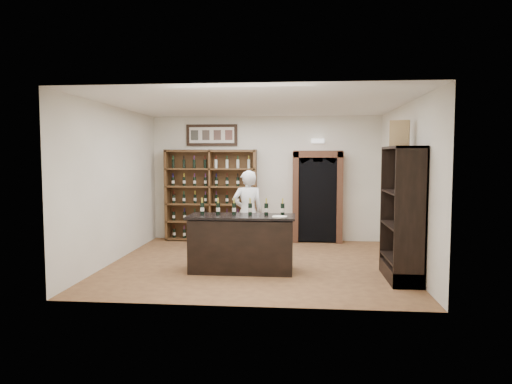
% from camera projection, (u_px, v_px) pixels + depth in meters
% --- Properties ---
extents(floor, '(5.50, 5.50, 0.00)m').
position_uv_depth(floor, '(256.00, 263.00, 8.68)').
color(floor, olive).
rests_on(floor, ground).
extents(ceiling, '(5.50, 5.50, 0.00)m').
position_uv_depth(ceiling, '(256.00, 104.00, 8.45)').
color(ceiling, white).
rests_on(ceiling, wall_back).
extents(wall_back, '(5.50, 0.04, 3.00)m').
position_uv_depth(wall_back, '(265.00, 179.00, 11.05)').
color(wall_back, white).
rests_on(wall_back, ground).
extents(wall_left, '(0.04, 5.00, 3.00)m').
position_uv_depth(wall_left, '(114.00, 184.00, 8.82)').
color(wall_left, white).
rests_on(wall_left, ground).
extents(wall_right, '(0.04, 5.00, 3.00)m').
position_uv_depth(wall_right, '(406.00, 186.00, 8.32)').
color(wall_right, white).
rests_on(wall_right, ground).
extents(wine_shelf, '(2.20, 0.38, 2.20)m').
position_uv_depth(wine_shelf, '(211.00, 195.00, 11.03)').
color(wine_shelf, brown).
rests_on(wine_shelf, ground).
extents(framed_picture, '(1.25, 0.04, 0.52)m').
position_uv_depth(framed_picture, '(212.00, 135.00, 11.05)').
color(framed_picture, black).
rests_on(framed_picture, wall_back).
extents(arched_doorway, '(1.17, 0.35, 2.17)m').
position_uv_depth(arched_doorway, '(317.00, 194.00, 10.79)').
color(arched_doorway, black).
rests_on(arched_doorway, ground).
extents(emergency_light, '(0.30, 0.10, 0.10)m').
position_uv_depth(emergency_light, '(318.00, 141.00, 10.79)').
color(emergency_light, white).
rests_on(emergency_light, wall_back).
extents(tasting_counter, '(1.88, 0.78, 1.00)m').
position_uv_depth(tasting_counter, '(242.00, 244.00, 8.07)').
color(tasting_counter, black).
rests_on(tasting_counter, ground).
extents(counter_bottle_0, '(0.07, 0.07, 0.30)m').
position_uv_depth(counter_bottle_0, '(202.00, 208.00, 8.16)').
color(counter_bottle_0, black).
rests_on(counter_bottle_0, tasting_counter).
extents(counter_bottle_1, '(0.07, 0.07, 0.30)m').
position_uv_depth(counter_bottle_1, '(218.00, 209.00, 8.14)').
color(counter_bottle_1, black).
rests_on(counter_bottle_1, tasting_counter).
extents(counter_bottle_2, '(0.07, 0.07, 0.30)m').
position_uv_depth(counter_bottle_2, '(234.00, 209.00, 8.11)').
color(counter_bottle_2, black).
rests_on(counter_bottle_2, tasting_counter).
extents(counter_bottle_3, '(0.07, 0.07, 0.30)m').
position_uv_depth(counter_bottle_3, '(250.00, 209.00, 8.09)').
color(counter_bottle_3, black).
rests_on(counter_bottle_3, tasting_counter).
extents(counter_bottle_4, '(0.07, 0.07, 0.30)m').
position_uv_depth(counter_bottle_4, '(266.00, 209.00, 8.06)').
color(counter_bottle_4, black).
rests_on(counter_bottle_4, tasting_counter).
extents(counter_bottle_5, '(0.07, 0.07, 0.30)m').
position_uv_depth(counter_bottle_5, '(283.00, 209.00, 8.03)').
color(counter_bottle_5, black).
rests_on(counter_bottle_5, tasting_counter).
extents(side_cabinet, '(0.48, 1.20, 2.20)m').
position_uv_depth(side_cabinet, '(403.00, 234.00, 7.50)').
color(side_cabinet, black).
rests_on(side_cabinet, ground).
extents(shopkeeper, '(0.72, 0.56, 1.75)m').
position_uv_depth(shopkeeper, '(248.00, 213.00, 9.41)').
color(shopkeeper, white).
rests_on(shopkeeper, ground).
extents(plate, '(0.26, 0.26, 0.02)m').
position_uv_depth(plate, '(280.00, 217.00, 7.76)').
color(plate, silver).
rests_on(plate, tasting_counter).
extents(wine_crate, '(0.34, 0.23, 0.45)m').
position_uv_depth(wine_crate, '(400.00, 134.00, 7.71)').
color(wine_crate, tan).
rests_on(wine_crate, side_cabinet).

